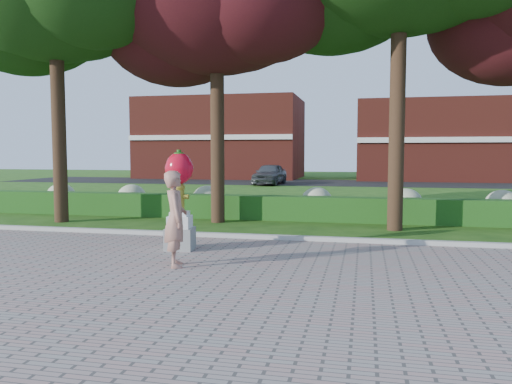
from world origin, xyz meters
TOP-DOWN VIEW (x-y plane):
  - ground at (0.00, 0.00)m, footprint 100.00×100.00m
  - walkway at (0.00, -4.00)m, footprint 40.00×14.00m
  - curb at (0.00, 3.00)m, footprint 40.00×0.18m
  - lawn_hedge at (0.00, 7.00)m, footprint 24.00×0.70m
  - hydrangea_row at (0.57, 8.00)m, footprint 20.10×1.10m
  - street at (0.00, 28.00)m, footprint 50.00×8.00m
  - building_left at (-10.00, 34.00)m, footprint 14.00×8.00m
  - building_right at (8.00, 34.00)m, footprint 12.00×8.00m
  - hydrant_sculpture at (-1.47, 1.23)m, footprint 0.68×0.68m
  - woman at (-0.94, -0.38)m, footprint 0.68×0.80m
  - parked_car at (-3.90, 25.00)m, footprint 2.03×4.43m

SIDE VIEW (x-z plane):
  - ground at x=0.00m, z-range 0.00..0.00m
  - street at x=0.00m, z-range 0.00..0.02m
  - walkway at x=0.00m, z-range 0.00..0.04m
  - curb at x=0.00m, z-range 0.00..0.15m
  - lawn_hedge at x=0.00m, z-range 0.00..0.80m
  - hydrangea_row at x=0.57m, z-range 0.06..1.04m
  - parked_car at x=-3.90m, z-range 0.02..1.49m
  - woman at x=-0.94m, z-range 0.04..1.90m
  - hydrant_sculpture at x=-1.47m, z-range 0.11..2.38m
  - building_right at x=8.00m, z-range 0.00..6.40m
  - building_left at x=-10.00m, z-range 0.00..7.00m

